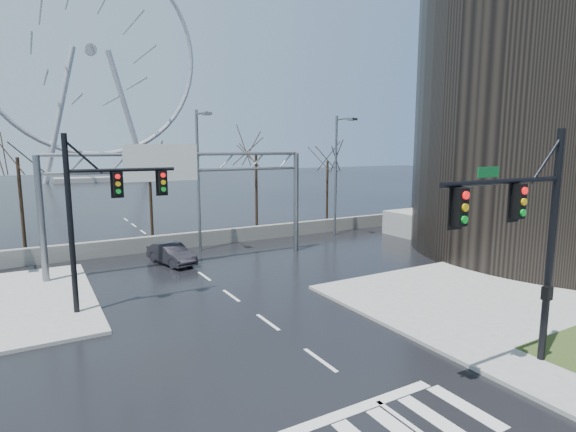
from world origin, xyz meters
TOP-DOWN VIEW (x-y plane):
  - ground at (0.00, 0.00)m, footprint 260.00×260.00m
  - sidewalk_right_ext at (10.00, 2.00)m, footprint 12.00×10.00m
  - tower_podium at (29.00, 8.00)m, footprint 22.00×18.00m
  - barrier_wall at (0.00, 20.00)m, footprint 52.00×0.50m
  - signal_mast_near at (5.14, -4.04)m, footprint 5.52×0.41m
  - signal_mast_far at (-5.87, 8.96)m, footprint 4.72×0.41m
  - sign_gantry at (-0.38, 14.96)m, footprint 16.36×0.40m
  - streetlight_mid at (2.00, 18.16)m, footprint 0.50×2.55m
  - streetlight_right at (14.00, 18.16)m, footprint 0.50×2.55m
  - tree_left at (-9.00, 23.50)m, footprint 3.75×3.75m
  - tree_center at (0.00, 24.50)m, footprint 3.25×3.25m
  - tree_right at (9.00, 23.50)m, footprint 3.90×3.90m
  - tree_far_right at (17.00, 24.00)m, footprint 3.40×3.40m
  - ferris_wheel at (5.00, 95.00)m, footprint 45.00×6.00m
  - car at (-0.85, 15.76)m, footprint 2.39×4.30m

SIDE VIEW (x-z plane):
  - ground at x=0.00m, z-range 0.00..0.00m
  - sidewalk_right_ext at x=10.00m, z-range 0.00..0.15m
  - barrier_wall at x=0.00m, z-range 0.00..1.10m
  - car at x=-0.85m, z-range 0.00..1.34m
  - tower_podium at x=29.00m, z-range 0.00..2.00m
  - signal_mast_far at x=-5.87m, z-range 0.83..8.83m
  - signal_mast_near at x=5.14m, z-range 0.87..8.87m
  - tree_center at x=0.00m, z-range 1.92..8.42m
  - sign_gantry at x=-0.38m, z-range 1.38..8.98m
  - tree_far_right at x=17.00m, z-range 2.01..8.81m
  - streetlight_mid at x=2.00m, z-range 0.89..10.89m
  - streetlight_right at x=14.00m, z-range 0.89..10.89m
  - tree_left at x=-9.00m, z-range 2.23..9.73m
  - tree_right at x=9.00m, z-range 2.32..10.12m
  - ferris_wheel at x=5.00m, z-range 0.68..51.59m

